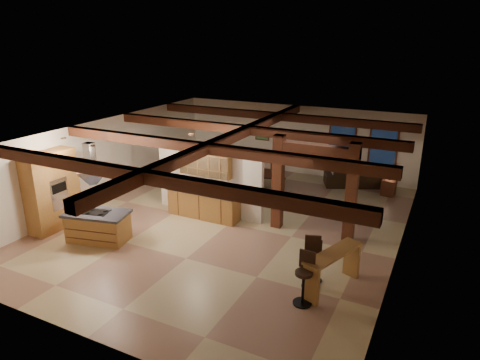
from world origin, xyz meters
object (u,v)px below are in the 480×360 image
object	(u,v)px
kitchen_island	(98,226)
dining_table	(253,181)
bar_counter	(333,264)
sofa	(355,177)

from	to	relation	value
kitchen_island	dining_table	size ratio (longest dim) A/B	1.03
kitchen_island	bar_counter	size ratio (longest dim) A/B	1.05
dining_table	sofa	distance (m)	4.03
sofa	bar_counter	xyz separation A→B (m)	(1.11, -7.54, 0.30)
kitchen_island	dining_table	bearing A→B (deg)	70.08
dining_table	bar_counter	xyz separation A→B (m)	(4.53, -5.42, 0.31)
kitchen_island	sofa	bearing A→B (deg)	55.39
kitchen_island	bar_counter	bearing A→B (deg)	4.63
sofa	bar_counter	bearing A→B (deg)	74.55
dining_table	bar_counter	world-z (taller)	bar_counter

